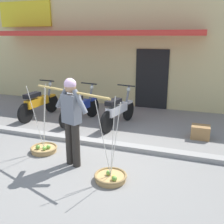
{
  "coord_description": "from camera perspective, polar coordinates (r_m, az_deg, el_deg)",
  "views": [
    {
      "loc": [
        2.1,
        -4.39,
        2.41
      ],
      "look_at": [
        0.34,
        0.6,
        0.85
      ],
      "focal_mm": 41.46,
      "sensor_mm": 36.0,
      "label": 1
    }
  ],
  "objects": [
    {
      "name": "motorcycle_nearest_shop",
      "position": [
        8.16,
        -15.92,
        1.89
      ],
      "size": [
        0.54,
        1.82,
        1.09
      ],
      "color": "black",
      "rests_on": "ground"
    },
    {
      "name": "wooden_crate",
      "position": [
        6.68,
        18.91,
        -4.2
      ],
      "size": [
        0.44,
        0.36,
        0.32
      ],
      "primitive_type": "cube",
      "color": "olive",
      "rests_on": "ground"
    },
    {
      "name": "motorcycle_second_in_row",
      "position": [
        7.42,
        -7.12,
        1.0
      ],
      "size": [
        0.55,
        1.81,
        1.09
      ],
      "color": "black",
      "rests_on": "ground"
    },
    {
      "name": "motorcycle_third_in_row",
      "position": [
        7.05,
        1.31,
        0.31
      ],
      "size": [
        0.56,
        1.81,
        1.09
      ],
      "color": "black",
      "rests_on": "ground"
    },
    {
      "name": "fruit_basket_left_side",
      "position": [
        4.6,
        -0.31,
        -14.04
      ],
      "size": [
        0.57,
        0.57,
        1.45
      ],
      "color": "tan",
      "rests_on": "ground"
    },
    {
      "name": "fruit_basket_right_side",
      "position": [
        5.82,
        -14.79,
        -7.78
      ],
      "size": [
        0.57,
        0.57,
        1.45
      ],
      "color": "tan",
      "rests_on": "ground"
    },
    {
      "name": "ground_plane",
      "position": [
        5.43,
        -5.58,
        -10.0
      ],
      "size": [
        90.0,
        90.0,
        0.0
      ],
      "primitive_type": "plane",
      "color": "gray"
    },
    {
      "name": "fruit_vendor",
      "position": [
        4.83,
        -8.93,
        -1.02
      ],
      "size": [
        1.76,
        0.65,
        1.7
      ],
      "color": "#2D2823",
      "rests_on": "ground"
    },
    {
      "name": "sidewalk_curb",
      "position": [
        5.99,
        -2.77,
        -6.79
      ],
      "size": [
        20.0,
        0.24,
        0.1
      ],
      "primitive_type": "cube",
      "color": "gray",
      "rests_on": "ground"
    },
    {
      "name": "storefront_building",
      "position": [
        11.74,
        1.73,
        14.89
      ],
      "size": [
        13.0,
        6.0,
        4.2
      ],
      "color": "#DBC684",
      "rests_on": "ground"
    }
  ]
}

